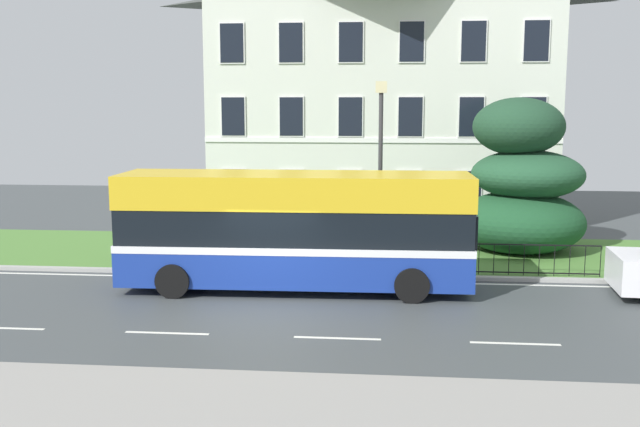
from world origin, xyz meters
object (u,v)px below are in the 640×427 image
Objects in this scene: georgian_townhouse at (382,91)px; street_lamp_post at (380,160)px; evergreen_tree at (522,187)px; single_decker_bus at (296,229)px.

street_lamp_post is at bearing -89.48° from georgian_townhouse.
street_lamp_post is (0.11, -11.60, -2.38)m from georgian_townhouse.
georgian_townhouse is at bearing 90.52° from street_lamp_post.
evergreen_tree is 0.94× the size of street_lamp_post.
street_lamp_post is (2.36, 2.95, 1.78)m from single_decker_bus.
single_decker_bus is at bearing -140.82° from evergreen_tree.
single_decker_bus is (-2.26, -14.55, -4.16)m from georgian_townhouse.
georgian_townhouse reaches higher than street_lamp_post.
georgian_townhouse is 10.57m from evergreen_tree.
evergreen_tree is 0.55× the size of single_decker_bus.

